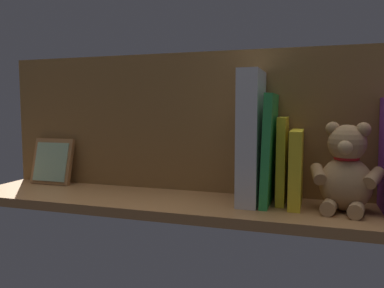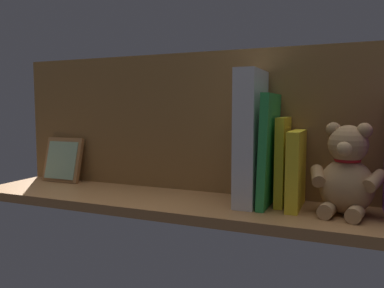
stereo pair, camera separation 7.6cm
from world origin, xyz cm
name	(u,v)px [view 1 (the left image)]	position (x,y,z in cm)	size (l,w,h in cm)	color
ground_plane	(192,204)	(0.00, 0.00, -1.10)	(113.33, 24.50, 2.20)	#9E6B3D
shelf_back_panel	(204,123)	(0.00, -10.00, 17.70)	(113.33, 1.50, 35.41)	brown
teddy_bear	(346,172)	(-33.34, -0.66, 8.16)	(14.83, 13.10, 18.54)	tan
book_3	(296,168)	(-23.29, -2.19, 8.30)	(2.57, 13.31, 16.60)	yellow
book_4	(282,160)	(-20.16, -3.72, 9.68)	(1.89, 10.25, 19.37)	yellow
book_5	(269,149)	(-17.44, -1.88, 12.24)	(1.77, 13.94, 24.48)	green
dictionary_thick_white	(251,137)	(-13.39, -1.77, 14.84)	(4.53, 13.96, 29.68)	silver
picture_frame_leaning	(52,162)	(43.69, -6.23, 6.30)	(12.45, 4.58, 12.91)	#9E6B3D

